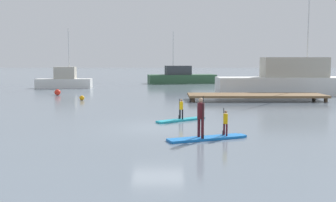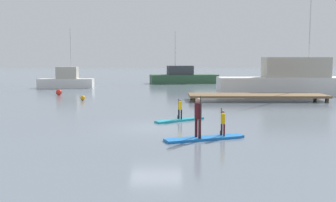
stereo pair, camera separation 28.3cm
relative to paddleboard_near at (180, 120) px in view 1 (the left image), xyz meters
name	(u,v)px [view 1 (the left image)]	position (x,y,z in m)	size (l,w,h in m)	color
ground_plane	(157,127)	(-1.20, -2.03, -0.05)	(240.00, 240.00, 0.00)	slate
paddleboard_near	(180,120)	(0.00, 0.00, 0.00)	(2.70, 2.04, 0.10)	#1E9EB2
paddler_child_solo	(180,108)	(-0.01, 0.01, 0.65)	(0.28, 0.33, 1.07)	black
paddleboard_far	(206,138)	(0.93, -4.87, 0.00)	(3.43, 1.79, 0.10)	blue
paddler_adult	(200,115)	(0.63, -4.99, 0.99)	(0.37, 0.49, 1.73)	#4C1419
paddler_child_front	(224,122)	(1.70, -4.56, 0.65)	(0.24, 0.36, 1.16)	#4C1419
fishing_boat_white_large	(287,81)	(10.35, 15.34, 1.23)	(12.84, 3.44, 11.28)	silver
fishing_boat_green_midground	(63,80)	(-12.35, 23.51, 0.82)	(6.17, 1.97, 6.61)	silver
motor_boat_small_navy	(180,77)	(1.03, 32.03, 0.78)	(9.27, 4.25, 6.84)	#2D5638
floating_dock	(255,95)	(6.27, 10.35, 0.35)	(10.74, 3.09, 0.49)	brown
mooring_buoy_near	(81,98)	(-7.57, 10.39, 0.14)	(0.39, 0.39, 0.39)	orange
mooring_buoy_mid	(56,92)	(-10.70, 14.69, 0.22)	(0.55, 0.55, 0.55)	red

